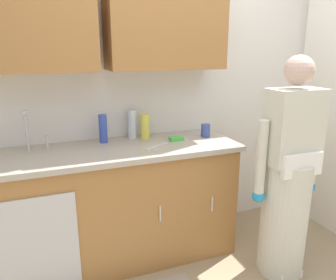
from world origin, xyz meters
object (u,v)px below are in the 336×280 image
Objects in this scene: bottle_water_short at (145,126)px; knife_on_counter at (156,146)px; sink at (35,158)px; bottle_soap at (103,129)px; cup_by_sink at (205,130)px; sponge at (176,139)px; bottle_dish_liquid at (132,124)px; person_at_sink at (287,187)px.

knife_on_counter is (0.01, -0.25, -0.10)m from bottle_water_short.
sink reaches higher than bottle_soap.
cup_by_sink reaches higher than sponge.
bottle_dish_liquid is 2.15× the size of sponge.
sink is 0.88m from bottle_water_short.
person_at_sink is at bearing -45.67° from sponge.
bottle_water_short reaches higher than sponge.
bottle_dish_liquid is 1.17× the size of bottle_water_short.
bottle_dish_liquid is 1.06× the size of bottle_soap.
person_at_sink is 0.79m from cup_by_sink.
sink reaches higher than cup_by_sink.
bottle_water_short is at bearing 10.88° from sink.
bottle_dish_liquid is (0.76, 0.21, 0.13)m from sink.
knife_on_counter is at bearing -166.38° from cup_by_sink.
bottle_water_short is 0.84× the size of knife_on_counter.
bottle_water_short is at bearing 164.50° from cup_by_sink.
sink is 2.11× the size of bottle_dish_liquid.
bottle_dish_liquid is (-0.92, 0.83, 0.37)m from person_at_sink.
bottle_soap is (-0.34, -0.00, 0.01)m from bottle_water_short.
sink is 0.55m from bottle_soap.
cup_by_sink is 0.49m from knife_on_counter.
person_at_sink reaches higher than bottle_water_short.
person_at_sink is 7.99× the size of bottle_water_short.
cup_by_sink is at bearing 117.46° from person_at_sink.
bottle_dish_liquid is 0.11m from bottle_water_short.
bottle_dish_liquid reaches higher than sponge.
sink reaches higher than bottle_dish_liquid.
sponge is (-0.61, 0.62, 0.26)m from person_at_sink.
bottle_dish_liquid is at bearing 15.29° from sink.
bottle_soap reaches higher than knife_on_counter.
bottle_soap is 0.45m from knife_on_counter.
person_at_sink reaches higher than sink.
bottle_water_short is (0.10, -0.04, -0.02)m from bottle_dish_liquid.
cup_by_sink is (0.83, -0.13, -0.06)m from bottle_soap.
sponge is (0.56, -0.16, -0.10)m from bottle_soap.
bottle_dish_liquid is at bearing 155.80° from bottle_water_short.
bottle_water_short is 0.27m from knife_on_counter.
sink is at bearing -162.35° from bottle_soap.
bottle_water_short is 0.34m from bottle_soap.
bottle_water_short is at bearing 143.65° from sponge.
sponge is (0.31, -0.20, -0.10)m from bottle_dish_liquid.
person_at_sink is 6.75× the size of knife_on_counter.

